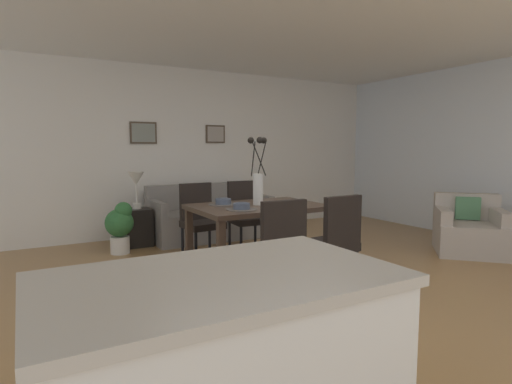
{
  "coord_description": "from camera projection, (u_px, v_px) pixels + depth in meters",
  "views": [
    {
      "loc": [
        -2.32,
        -3.11,
        1.36
      ],
      "look_at": [
        -0.08,
        0.81,
        0.88
      ],
      "focal_mm": 29.15,
      "sensor_mm": 36.0,
      "label": 1
    }
  ],
  "objects": [
    {
      "name": "framed_picture_center",
      "position": [
        215.0,
        134.0,
        6.8
      ],
      "size": [
        0.33,
        0.03,
        0.29
      ],
      "color": "#473828"
    },
    {
      "name": "table_lamp",
      "position": [
        136.0,
        182.0,
        5.71
      ],
      "size": [
        0.22,
        0.22,
        0.51
      ],
      "color": "beige",
      "rests_on": "side_table"
    },
    {
      "name": "side_table",
      "position": [
        138.0,
        227.0,
        5.77
      ],
      "size": [
        0.36,
        0.36,
        0.52
      ],
      "primitive_type": "cube",
      "color": "black",
      "rests_on": "ground"
    },
    {
      "name": "dining_table",
      "position": [
        258.0,
        213.0,
        4.52
      ],
      "size": [
        1.4,
        0.96,
        0.74
      ],
      "color": "#3D2D23",
      "rests_on": "ground"
    },
    {
      "name": "dining_chair_far_left",
      "position": [
        334.0,
        238.0,
        3.94
      ],
      "size": [
        0.46,
        0.46,
        0.92
      ],
      "color": "black",
      "rests_on": "ground"
    },
    {
      "name": "dining_chair_far_right",
      "position": [
        246.0,
        212.0,
        5.49
      ],
      "size": [
        0.47,
        0.47,
        0.92
      ],
      "color": "black",
      "rests_on": "ground"
    },
    {
      "name": "bowl_near_left",
      "position": [
        242.0,
        206.0,
        4.17
      ],
      "size": [
        0.17,
        0.17,
        0.07
      ],
      "color": "#475166",
      "rests_on": "dining_table"
    },
    {
      "name": "placemat_near_left",
      "position": [
        242.0,
        209.0,
        4.17
      ],
      "size": [
        0.32,
        0.32,
        0.01
      ],
      "primitive_type": "cylinder",
      "color": "#4C4742",
      "rests_on": "dining_table"
    },
    {
      "name": "centerpiece_vase",
      "position": [
        258.0,
        179.0,
        4.49
      ],
      "size": [
        0.21,
        0.23,
        0.73
      ],
      "color": "silver",
      "rests_on": "dining_table"
    },
    {
      "name": "ceiling_panel",
      "position": [
        284.0,
        16.0,
        4.04
      ],
      "size": [
        9.0,
        7.2,
        0.08
      ],
      "primitive_type": "cube",
      "color": "white"
    },
    {
      "name": "ground_plane",
      "position": [
        305.0,
        290.0,
        3.98
      ],
      "size": [
        9.0,
        9.0,
        0.0
      ],
      "primitive_type": "plane",
      "color": "olive"
    },
    {
      "name": "armchair",
      "position": [
        469.0,
        231.0,
        5.38
      ],
      "size": [
        1.13,
        1.13,
        0.75
      ],
      "color": "#ADA399",
      "rests_on": "ground"
    },
    {
      "name": "sofa",
      "position": [
        209.0,
        219.0,
        6.33
      ],
      "size": [
        1.77,
        0.84,
        0.8
      ],
      "color": "gray",
      "rests_on": "ground"
    },
    {
      "name": "placemat_near_right",
      "position": [
        223.0,
        204.0,
        4.55
      ],
      "size": [
        0.32,
        0.32,
        0.01
      ],
      "primitive_type": "cylinder",
      "color": "#4C4742",
      "rests_on": "dining_table"
    },
    {
      "name": "bowl_near_right",
      "position": [
        223.0,
        201.0,
        4.54
      ],
      "size": [
        0.17,
        0.17,
        0.07
      ],
      "color": "#475166",
      "rests_on": "dining_table"
    },
    {
      "name": "dining_chair_near_left",
      "position": [
        277.0,
        245.0,
        3.62
      ],
      "size": [
        0.46,
        0.46,
        0.92
      ],
      "color": "black",
      "rests_on": "ground"
    },
    {
      "name": "dining_chair_near_right",
      "position": [
        200.0,
        217.0,
        5.15
      ],
      "size": [
        0.47,
        0.47,
        0.92
      ],
      "color": "black",
      "rests_on": "ground"
    },
    {
      "name": "potted_plant",
      "position": [
        120.0,
        225.0,
        5.34
      ],
      "size": [
        0.36,
        0.36,
        0.67
      ],
      "color": "silver",
      "rests_on": "ground"
    },
    {
      "name": "framed_picture_left",
      "position": [
        143.0,
        133.0,
        6.22
      ],
      "size": [
        0.4,
        0.03,
        0.33
      ],
      "color": "#473828"
    },
    {
      "name": "back_wall_panel",
      "position": [
        185.0,
        152.0,
        6.64
      ],
      "size": [
        9.0,
        0.1,
        2.6
      ],
      "primitive_type": "cube",
      "color": "white",
      "rests_on": "ground"
    },
    {
      "name": "side_window_wall",
      "position": [
        494.0,
        152.0,
        5.99
      ],
      "size": [
        0.1,
        6.3,
        2.6
      ],
      "primitive_type": "cube",
      "color": "white",
      "rests_on": "ground"
    }
  ]
}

